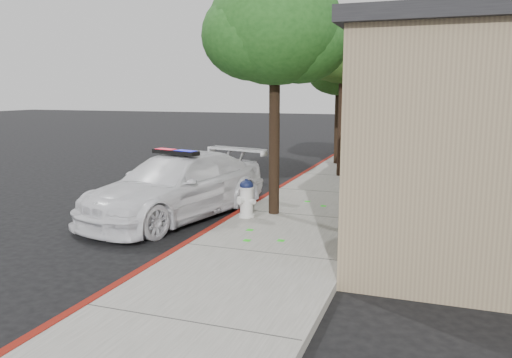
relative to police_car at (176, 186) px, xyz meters
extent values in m
plane|color=black|center=(1.35, -2.29, -0.78)|extent=(120.00, 120.00, 0.00)
cube|color=gray|center=(2.95, 0.71, -0.70)|extent=(3.20, 60.00, 0.15)
cube|color=maroon|center=(1.41, 0.71, -0.70)|extent=(0.14, 60.00, 0.16)
cube|color=black|center=(4.52, -1.29, 1.17)|extent=(0.08, 1.48, 1.68)
cube|color=black|center=(4.52, 1.71, 1.17)|extent=(0.08, 1.48, 1.68)
cube|color=black|center=(4.52, 4.71, 1.17)|extent=(0.08, 1.48, 1.68)
cube|color=black|center=(4.52, 7.71, 1.17)|extent=(0.08, 1.48, 1.68)
cube|color=black|center=(4.52, 10.71, 1.17)|extent=(0.08, 1.48, 1.68)
cube|color=black|center=(4.52, 13.71, 1.17)|extent=(0.08, 1.48, 1.68)
cube|color=black|center=(4.52, 16.71, 1.17)|extent=(0.08, 1.48, 1.68)
imported|color=white|center=(0.00, 0.00, 0.00)|extent=(3.42, 5.71, 1.55)
cube|color=black|center=(0.00, 0.00, 0.83)|extent=(1.23, 0.57, 0.10)
cube|color=red|center=(-0.31, 0.08, 0.84)|extent=(0.56, 0.36, 0.11)
cube|color=#0C0FCC|center=(0.31, -0.08, 0.84)|extent=(0.56, 0.36, 0.11)
cylinder|color=white|center=(1.79, 0.08, -0.59)|extent=(0.37, 0.37, 0.07)
cylinder|color=white|center=(1.79, 0.08, -0.26)|extent=(0.31, 0.31, 0.60)
cylinder|color=white|center=(1.79, 0.08, 0.06)|extent=(0.35, 0.35, 0.04)
ellipsoid|color=#0F1739|center=(1.79, 0.08, 0.13)|extent=(0.32, 0.32, 0.24)
cylinder|color=#0F1739|center=(1.79, 0.08, 0.24)|extent=(0.08, 0.08, 0.07)
cylinder|color=white|center=(1.61, 0.15, -0.23)|extent=(0.17, 0.16, 0.12)
cylinder|color=white|center=(1.96, 0.01, -0.23)|extent=(0.17, 0.16, 0.12)
cylinder|color=white|center=(1.71, -0.09, -0.21)|extent=(0.19, 0.18, 0.15)
cylinder|color=black|center=(2.27, 0.65, 1.11)|extent=(0.25, 0.25, 3.47)
ellipsoid|color=#1B4A17|center=(2.27, 0.65, 3.70)|extent=(3.08, 3.08, 2.62)
ellipsoid|color=#1B4A17|center=(2.77, 0.90, 3.42)|extent=(2.31, 2.31, 1.96)
ellipsoid|color=#1B4A17|center=(1.87, 0.39, 3.51)|extent=(2.41, 2.41, 2.05)
cylinder|color=black|center=(2.75, 6.73, 1.14)|extent=(0.25, 0.25, 3.54)
ellipsoid|color=#27531A|center=(2.75, 6.73, 3.77)|extent=(2.97, 2.97, 2.52)
ellipsoid|color=#27531A|center=(3.22, 6.83, 3.49)|extent=(2.39, 2.39, 2.03)
ellipsoid|color=#27531A|center=(2.32, 6.72, 3.58)|extent=(2.30, 2.30, 1.95)
cylinder|color=black|center=(2.05, 9.70, 0.90)|extent=(0.23, 0.23, 3.05)
ellipsoid|color=#264816|center=(2.05, 9.70, 3.21)|extent=(2.62, 2.62, 2.22)
ellipsoid|color=#264816|center=(2.37, 10.04, 2.95)|extent=(2.01, 2.01, 1.71)
ellipsoid|color=#264816|center=(1.92, 9.35, 3.04)|extent=(2.09, 2.09, 1.78)
camera|label=1|loc=(5.89, -10.72, 2.27)|focal=35.66mm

